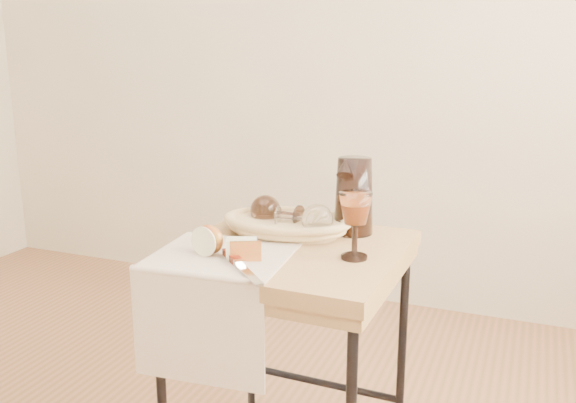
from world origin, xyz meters
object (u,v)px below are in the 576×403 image
at_px(pitcher, 354,196).
at_px(table_knife, 241,265).
at_px(wine_goblet, 355,225).
at_px(apple_half, 209,239).
at_px(tea_towel, 221,255).
at_px(goblet_lying_a, 279,213).
at_px(side_table, 291,371).
at_px(bread_basket, 287,226).
at_px(goblet_lying_b, 300,218).

relative_size(pitcher, table_knife, 1.09).
xyz_separation_m(wine_goblet, apple_half, (-0.32, -0.11, -0.04)).
bearing_deg(tea_towel, goblet_lying_a, 73.92).
distance_m(side_table, pitcher, 0.49).
relative_size(bread_basket, table_knife, 1.36).
relative_size(wine_goblet, table_knife, 0.72).
bearing_deg(goblet_lying_a, bread_basket, 163.24).
distance_m(wine_goblet, apple_half, 0.34).
relative_size(apple_half, table_knife, 0.35).
relative_size(side_table, bread_basket, 2.26).
height_order(goblet_lying_a, goblet_lying_b, goblet_lying_a).
relative_size(goblet_lying_b, pitcher, 0.55).
distance_m(pitcher, table_knife, 0.41).
relative_size(side_table, apple_half, 8.88).
distance_m(goblet_lying_b, wine_goblet, 0.21).
xyz_separation_m(bread_basket, goblet_lying_a, (-0.03, 0.01, 0.03)).
distance_m(tea_towel, table_knife, 0.11).
xyz_separation_m(bread_basket, pitcher, (0.16, 0.08, 0.08)).
bearing_deg(goblet_lying_b, bread_basket, 152.18).
xyz_separation_m(pitcher, table_knife, (-0.15, -0.38, -0.09)).
xyz_separation_m(tea_towel, goblet_lying_b, (0.12, 0.21, 0.05)).
height_order(side_table, goblet_lying_b, goblet_lying_b).
distance_m(pitcher, apple_half, 0.41).
relative_size(tea_towel, goblet_lying_a, 2.34).
bearing_deg(goblet_lying_a, wine_goblet, 160.96).
bearing_deg(table_knife, tea_towel, -174.01).
bearing_deg(apple_half, pitcher, 59.41).
relative_size(tea_towel, table_knife, 1.41).
height_order(apple_half, table_knife, apple_half).
relative_size(side_table, tea_towel, 2.17).
relative_size(wine_goblet, apple_half, 2.09).
bearing_deg(pitcher, side_table, -135.30).
xyz_separation_m(goblet_lying_a, table_knife, (0.04, -0.31, -0.04)).
bearing_deg(pitcher, wine_goblet, -85.44).
xyz_separation_m(side_table, table_knife, (-0.04, -0.21, 0.36)).
xyz_separation_m(bread_basket, goblet_lying_b, (0.04, -0.02, 0.03)).
xyz_separation_m(tea_towel, pitcher, (0.23, 0.31, 0.10)).
bearing_deg(apple_half, table_knife, -20.13).
xyz_separation_m(tea_towel, table_knife, (0.09, -0.07, 0.01)).
height_order(side_table, table_knife, table_knife).
relative_size(side_table, table_knife, 3.07).
distance_m(tea_towel, wine_goblet, 0.32).
bearing_deg(bread_basket, apple_half, -119.66).
relative_size(bread_basket, goblet_lying_b, 2.29).
bearing_deg(table_knife, bread_basket, 137.31).
bearing_deg(wine_goblet, side_table, 170.15).
xyz_separation_m(goblet_lying_b, table_knife, (-0.03, -0.28, -0.04)).
bearing_deg(goblet_lying_a, apple_half, 82.45).
bearing_deg(wine_goblet, table_knife, -140.24).
bearing_deg(goblet_lying_a, table_knife, 106.47).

